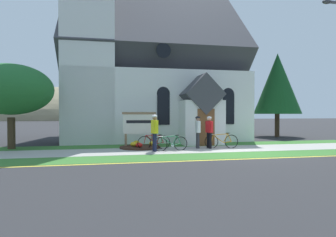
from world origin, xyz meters
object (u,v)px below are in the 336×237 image
object	(u,v)px
church_sign	(139,124)
cyclist_in_yellow_jersey	(198,130)
bicycle_yellow	(222,141)
roadside_conifer	(277,84)
bicycle_green	(171,143)
bicycle_red	(154,142)
yard_deciduous_tree	(11,90)
cyclist_in_green_jersey	(155,130)
cyclist_in_blue_jersey	(209,130)

from	to	relation	value
church_sign	cyclist_in_yellow_jersey	world-z (taller)	church_sign
bicycle_yellow	roadside_conifer	distance (m)	10.03
bicycle_green	bicycle_red	size ratio (longest dim) A/B	1.01
bicycle_yellow	cyclist_in_yellow_jersey	world-z (taller)	cyclist_in_yellow_jersey
bicycle_red	yard_deciduous_tree	size ratio (longest dim) A/B	0.39
bicycle_yellow	cyclist_in_green_jersey	xyz separation A→B (m)	(-3.69, -0.64, 0.68)
bicycle_yellow	yard_deciduous_tree	size ratio (longest dim) A/B	0.41
bicycle_red	cyclist_in_green_jersey	size ratio (longest dim) A/B	0.97
church_sign	cyclist_in_yellow_jersey	bearing A→B (deg)	-21.48
cyclist_in_yellow_jersey	cyclist_in_green_jersey	world-z (taller)	cyclist_in_green_jersey
cyclist_in_yellow_jersey	cyclist_in_blue_jersey	bearing A→B (deg)	-10.69
yard_deciduous_tree	bicycle_green	bearing A→B (deg)	-17.21
bicycle_red	bicycle_yellow	distance (m)	3.59
cyclist_in_yellow_jersey	roadside_conifer	size ratio (longest dim) A/B	0.26
church_sign	cyclist_in_green_jersey	xyz separation A→B (m)	(0.54, -1.91, -0.19)
cyclist_in_yellow_jersey	yard_deciduous_tree	xyz separation A→B (m)	(-9.53, 1.80, 2.08)
cyclist_in_yellow_jersey	bicycle_red	bearing A→B (deg)	177.34
bicycle_red	cyclist_in_green_jersey	distance (m)	1.10
bicycle_green	roadside_conifer	bearing A→B (deg)	33.58
bicycle_yellow	church_sign	bearing A→B (deg)	163.25
cyclist_in_blue_jersey	roadside_conifer	world-z (taller)	roadside_conifer
bicycle_red	cyclist_in_blue_jersey	size ratio (longest dim) A/B	1.02
yard_deciduous_tree	church_sign	bearing A→B (deg)	-5.52
yard_deciduous_tree	cyclist_in_green_jersey	bearing A→B (deg)	-19.68
church_sign	cyclist_in_yellow_jersey	size ratio (longest dim) A/B	1.13
bicycle_green	bicycle_red	xyz separation A→B (m)	(-0.71, 0.77, 0.00)
bicycle_yellow	bicycle_green	bearing A→B (deg)	-169.14
roadside_conifer	yard_deciduous_tree	distance (m)	18.37
bicycle_yellow	yard_deciduous_tree	world-z (taller)	yard_deciduous_tree
cyclist_in_green_jersey	roadside_conifer	world-z (taller)	roadside_conifer
bicycle_green	bicycle_red	distance (m)	1.05
cyclist_in_green_jersey	roadside_conifer	bearing A→B (deg)	31.86
church_sign	bicycle_green	xyz separation A→B (m)	(1.36, -1.82, -0.88)
bicycle_red	cyclist_in_green_jersey	world-z (taller)	cyclist_in_green_jersey
bicycle_yellow	cyclist_in_green_jersey	size ratio (longest dim) A/B	1.00
cyclist_in_green_jersey	bicycle_yellow	bearing A→B (deg)	9.79
roadside_conifer	yard_deciduous_tree	xyz separation A→B (m)	(-17.87, -4.14, -1.07)
church_sign	roadside_conifer	xyz separation A→B (m)	(11.30, 4.77, 2.89)
bicycle_red	yard_deciduous_tree	xyz separation A→B (m)	(-7.23, 1.69, 2.70)
bicycle_yellow	cyclist_in_yellow_jersey	bearing A→B (deg)	174.98
cyclist_in_blue_jersey	cyclist_in_green_jersey	size ratio (longest dim) A/B	0.95
cyclist_in_yellow_jersey	roadside_conifer	distance (m)	10.71
bicycle_green	cyclist_in_yellow_jersey	xyz separation A→B (m)	(1.59, 0.66, 0.63)
cyclist_in_green_jersey	church_sign	bearing A→B (deg)	105.91
bicycle_green	yard_deciduous_tree	bearing A→B (deg)	162.79
cyclist_in_yellow_jersey	roadside_conifer	world-z (taller)	roadside_conifer
cyclist_in_green_jersey	roadside_conifer	xyz separation A→B (m)	(10.75, 6.68, 3.08)
church_sign	bicycle_yellow	bearing A→B (deg)	-16.75
bicycle_green	roadside_conifer	xyz separation A→B (m)	(9.93, 6.59, 3.77)
cyclist_in_yellow_jersey	church_sign	bearing A→B (deg)	158.52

